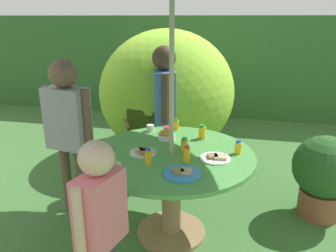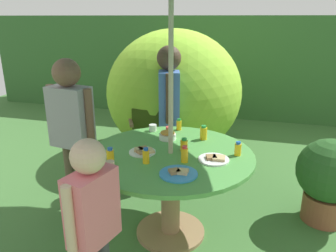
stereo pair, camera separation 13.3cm
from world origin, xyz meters
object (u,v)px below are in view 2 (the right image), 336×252
Objects in this scene: garden_table at (171,174)px; potted_plant at (329,177)px; wooden_chair at (151,125)px; dome_tent at (174,93)px; juice_bottle_far_right at (238,149)px; plate_center_front at (143,151)px; plate_center_back at (179,173)px; cup_near at (153,128)px; snack_bowl at (168,135)px; cup_far at (169,130)px; plate_mid_right at (214,159)px; juice_bottle_front_edge at (204,133)px; child_in_blue_shirt at (169,97)px; child_in_grey_shirt at (71,117)px; juice_bottle_near_right at (110,156)px; juice_bottle_mid_left at (185,155)px; juice_bottle_far_left at (179,125)px; juice_bottle_near_left at (146,156)px; child_in_pink_shirt at (92,208)px; juice_bottle_back_edge at (184,145)px.

potted_plant is at bearing 23.10° from garden_table.
dome_tent is (0.12, 0.62, 0.24)m from wooden_chair.
plate_center_front is at bearing -168.39° from juice_bottle_far_right.
plate_center_back is 3.75× the size of cup_near.
snack_bowl reaches higher than cup_far.
plate_center_back is 0.35m from plate_mid_right.
juice_bottle_front_edge is (0.05, 0.69, 0.05)m from plate_center_back.
plate_center_front is 0.91× the size of plate_mid_right.
child_in_blue_shirt is 0.58m from cup_far.
child_in_blue_shirt reaches higher than child_in_grey_shirt.
child_in_grey_shirt is at bearing 177.36° from juice_bottle_far_right.
juice_bottle_near_right reaches higher than cup_far.
dome_tent is 1.94m from juice_bottle_mid_left.
child_in_grey_shirt is at bearing -171.77° from snack_bowl.
juice_bottle_mid_left is (0.20, -0.67, 0.01)m from juice_bottle_far_left.
garden_table is 5.00× the size of plate_center_back.
juice_bottle_near_right is at bearing -88.14° from dome_tent.
snack_bowl is (-1.35, -0.26, 0.34)m from potted_plant.
juice_bottle_front_edge reaches higher than juice_bottle_near_left.
juice_bottle_mid_left reaches higher than potted_plant.
juice_bottle_near_right reaches higher than juice_bottle_far_right.
juice_bottle_near_right is at bearing -152.49° from potted_plant.
juice_bottle_near_right is 0.86m from juice_bottle_front_edge.
child_in_grey_shirt is 0.73m from cup_near.
plate_mid_right is at bearing 0.39° from child_in_grey_shirt.
juice_bottle_far_right reaches higher than cup_near.
potted_plant reaches higher than garden_table.
snack_bowl is 0.26m from cup_near.
potted_plant is at bearing 3.10° from cup_near.
juice_bottle_far_left is at bearing 8.42° from child_in_pink_shirt.
juice_bottle_back_edge reaches higher than potted_plant.
cup_near is (-0.29, 0.45, 0.21)m from garden_table.
snack_bowl is 0.50m from juice_bottle_near_left.
child_in_blue_shirt is at bearing 164.38° from potted_plant.
juice_bottle_mid_left is at bearing -44.18° from garden_table.
juice_bottle_near_right is at bearing -155.26° from juice_bottle_far_right.
plate_mid_right is at bearing -38.41° from cup_near.
child_in_pink_shirt is 1.12m from snack_bowl.
juice_bottle_near_right is 0.53m from juice_bottle_mid_left.
juice_bottle_far_right is at bearing -149.50° from potted_plant.
snack_bowl is at bearing 109.89° from garden_table.
child_in_pink_shirt reaches higher than snack_bowl.
child_in_grey_shirt reaches higher than cup_far.
potted_plant is 2.95× the size of plate_center_back.
child_in_blue_shirt is 0.78m from juice_bottle_front_edge.
child_in_blue_shirt is 1.37m from plate_center_back.
plate_center_back is 2.08× the size of juice_bottle_front_edge.
garden_table is at bearing 172.01° from plate_mid_right.
child_in_grey_shirt reaches higher than wooden_chair.
child_in_blue_shirt is 13.66× the size of juice_bottle_far_left.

